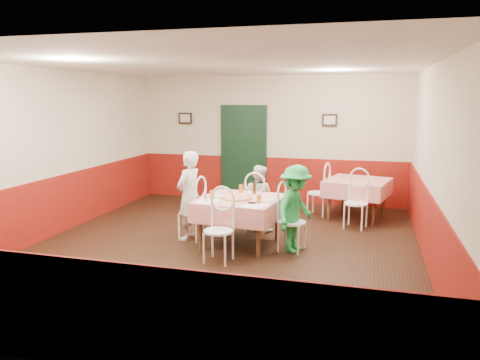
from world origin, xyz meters
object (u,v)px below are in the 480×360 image
(chair_far, at_px, (257,206))
(diner_far, at_px, (258,198))
(chair_right, at_px, (292,222))
(chair_left, at_px, (192,213))
(chair_near, at_px, (218,231))
(pizza, at_px, (237,198))
(wallet, at_px, (252,203))
(second_table, at_px, (357,199))
(glass_b, at_px, (259,199))
(glass_c, at_px, (241,189))
(diner_right, at_px, (296,209))
(glass_a, at_px, (212,195))
(chair_second_b, at_px, (356,204))
(main_table, at_px, (240,222))
(diner_left, at_px, (189,196))
(chair_second_a, at_px, (318,193))
(beer_bottle, at_px, (254,188))

(chair_far, relative_size, diner_far, 0.77)
(chair_right, bearing_deg, chair_left, 95.14)
(chair_near, height_order, pizza, chair_near)
(chair_near, distance_m, wallet, 0.71)
(second_table, xyz_separation_m, glass_b, (-1.38, -2.52, 0.45))
(glass_c, height_order, diner_right, diner_right)
(glass_a, xyz_separation_m, diner_right, (1.29, 0.12, -0.16))
(chair_second_b, relative_size, pizza, 1.95)
(glass_a, bearing_deg, glass_b, -5.08)
(main_table, bearing_deg, glass_b, -37.11)
(chair_right, relative_size, diner_left, 0.61)
(chair_left, relative_size, diner_far, 0.77)
(wallet, height_order, diner_left, diner_left)
(chair_near, bearing_deg, chair_left, 133.04)
(main_table, xyz_separation_m, glass_a, (-0.39, -0.21, 0.45))
(glass_c, xyz_separation_m, diner_far, (0.18, 0.48, -0.25))
(chair_near, distance_m, glass_a, 0.80)
(chair_far, relative_size, chair_near, 1.00)
(chair_second_b, relative_size, glass_a, 6.48)
(chair_left, bearing_deg, chair_near, 46.32)
(chair_second_a, xyz_separation_m, pizza, (-1.03, -2.30, 0.33))
(chair_second_a, bearing_deg, beer_bottle, -11.11)
(chair_left, distance_m, chair_second_b, 2.95)
(main_table, xyz_separation_m, chair_near, (-0.08, -0.85, 0.08))
(diner_left, bearing_deg, glass_b, 89.98)
(glass_a, bearing_deg, diner_right, 5.43)
(diner_right, bearing_deg, chair_far, 60.22)
(main_table, relative_size, pizza, 2.64)
(diner_far, relative_size, diner_right, 0.87)
(chair_second_b, height_order, glass_b, chair_second_b)
(beer_bottle, height_order, wallet, beer_bottle)
(chair_near, distance_m, chair_second_b, 2.97)
(glass_b, height_order, beer_bottle, beer_bottle)
(glass_b, relative_size, wallet, 1.17)
(chair_second_b, relative_size, diner_far, 0.77)
(main_table, bearing_deg, glass_c, 102.90)
(main_table, distance_m, wallet, 0.58)
(second_table, relative_size, diner_far, 0.96)
(chair_second_a, relative_size, diner_right, 0.68)
(glass_a, distance_m, glass_b, 0.77)
(chair_left, height_order, chair_right, same)
(chair_second_a, bearing_deg, second_table, 103.39)
(chair_second_a, relative_size, diner_far, 0.77)
(beer_bottle, distance_m, wallet, 0.71)
(chair_left, distance_m, pizza, 0.89)
(glass_b, bearing_deg, chair_near, -128.55)
(second_table, xyz_separation_m, pizza, (-1.78, -2.30, 0.40))
(chair_right, relative_size, chair_far, 1.00)
(chair_left, bearing_deg, glass_b, 80.35)
(chair_second_b, xyz_separation_m, diner_far, (-1.66, -0.59, 0.13))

